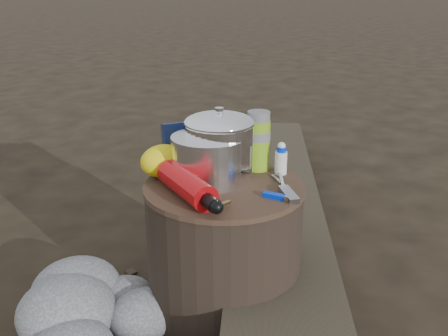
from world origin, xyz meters
TOP-DOWN VIEW (x-y plane):
  - ground at (0.00, 0.00)m, footprint 60.00×60.00m
  - stump at (0.00, 0.00)m, footprint 0.46×0.46m
  - log_main at (0.57, 0.37)m, footprint 1.58×1.71m
  - log_small at (0.79, 0.98)m, footprint 0.88×1.30m
  - foil_windscreen at (-0.01, 0.06)m, footprint 0.22×0.22m
  - camping_pot at (0.03, 0.06)m, footprint 0.20×0.20m
  - fuel_bottle at (-0.13, -0.01)m, footprint 0.12×0.31m
  - thermos at (0.17, 0.04)m, footprint 0.07×0.07m
  - travel_mug at (0.10, 0.15)m, footprint 0.09×0.09m
  - stuff_sack at (-0.10, 0.17)m, footprint 0.14×0.12m
  - food_pouch at (-0.01, 0.20)m, footprint 0.12×0.05m
  - lighter at (0.05, -0.16)m, footprint 0.05×0.08m
  - multitool at (0.09, -0.18)m, footprint 0.07×0.11m
  - pot_grabber at (0.14, -0.09)m, footprint 0.09×0.12m
  - squeeze_bottle at (0.19, -0.03)m, footprint 0.04×0.04m

SIDE VIEW (x-z plane):
  - ground at x=0.00m, z-range 0.00..0.00m
  - log_small at x=0.79m, z-range 0.00..0.11m
  - log_main at x=0.57m, z-range 0.00..0.17m
  - stump at x=0.00m, z-range 0.00..0.43m
  - pot_grabber at x=0.14m, z-range 0.43..0.44m
  - lighter at x=0.05m, z-range 0.43..0.44m
  - multitool at x=0.09m, z-range 0.43..0.44m
  - fuel_bottle at x=-0.13m, z-range 0.43..0.50m
  - squeeze_bottle at x=0.19m, z-range 0.43..0.52m
  - stuff_sack at x=-0.10m, z-range 0.43..0.52m
  - travel_mug at x=0.10m, z-range 0.43..0.56m
  - foil_windscreen at x=-0.01m, z-range 0.43..0.56m
  - food_pouch at x=-0.01m, z-range 0.43..0.57m
  - thermos at x=0.17m, z-range 0.43..0.61m
  - camping_pot at x=0.03m, z-range 0.43..0.63m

